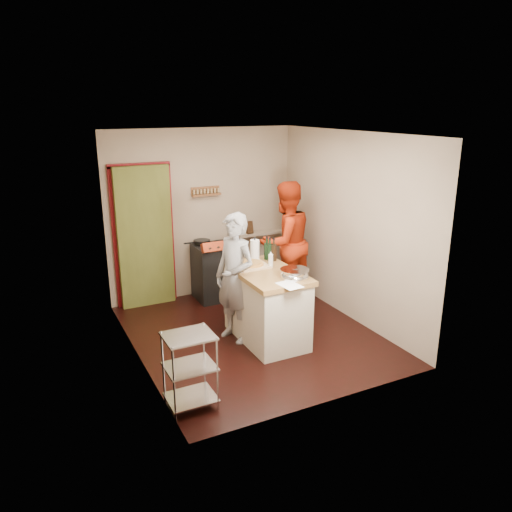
# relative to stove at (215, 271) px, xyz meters

# --- Properties ---
(floor) EXTENTS (3.50, 3.50, 0.00)m
(floor) POSITION_rel_stove_xyz_m (-0.05, -1.42, -0.45)
(floor) COLOR black
(floor) RESTS_ON ground
(back_wall) EXTENTS (3.00, 0.44, 2.60)m
(back_wall) POSITION_rel_stove_xyz_m (-0.69, 0.36, 0.68)
(back_wall) COLOR gray
(back_wall) RESTS_ON ground
(left_wall) EXTENTS (0.04, 3.50, 2.60)m
(left_wall) POSITION_rel_stove_xyz_m (-1.55, -1.42, 0.85)
(left_wall) COLOR gray
(left_wall) RESTS_ON ground
(right_wall) EXTENTS (0.04, 3.50, 2.60)m
(right_wall) POSITION_rel_stove_xyz_m (1.45, -1.42, 0.85)
(right_wall) COLOR gray
(right_wall) RESTS_ON ground
(ceiling) EXTENTS (3.00, 3.50, 0.02)m
(ceiling) POSITION_rel_stove_xyz_m (-0.05, -1.42, 2.16)
(ceiling) COLOR white
(ceiling) RESTS_ON back_wall
(stove) EXTENTS (0.60, 0.63, 1.00)m
(stove) POSITION_rel_stove_xyz_m (0.00, 0.00, 0.00)
(stove) COLOR black
(stove) RESTS_ON ground
(wire_shelving) EXTENTS (0.48, 0.40, 0.80)m
(wire_shelving) POSITION_rel_stove_xyz_m (-1.33, -2.62, -0.01)
(wire_shelving) COLOR silver
(wire_shelving) RESTS_ON ground
(island) EXTENTS (0.73, 1.35, 1.24)m
(island) POSITION_rel_stove_xyz_m (0.06, -1.62, 0.04)
(island) COLOR #B9B39D
(island) RESTS_ON ground
(person_stripe) EXTENTS (0.59, 0.71, 1.66)m
(person_stripe) POSITION_rel_stove_xyz_m (-0.30, -1.43, 0.38)
(person_stripe) COLOR #ACADB1
(person_stripe) RESTS_ON ground
(person_red) EXTENTS (1.00, 0.83, 1.85)m
(person_red) POSITION_rel_stove_xyz_m (0.95, -0.52, 0.48)
(person_red) COLOR #B0280B
(person_red) RESTS_ON ground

